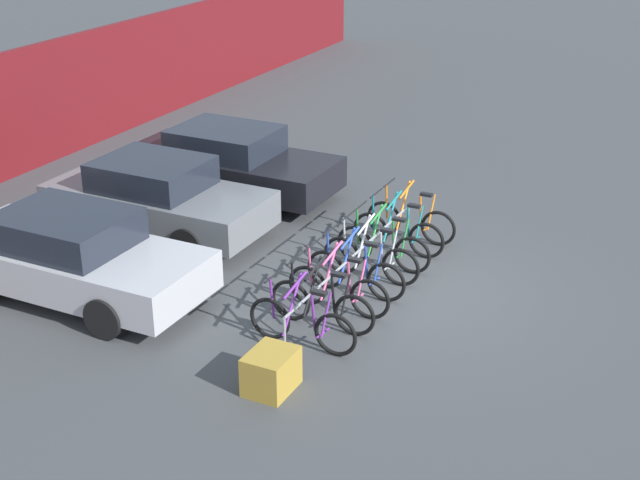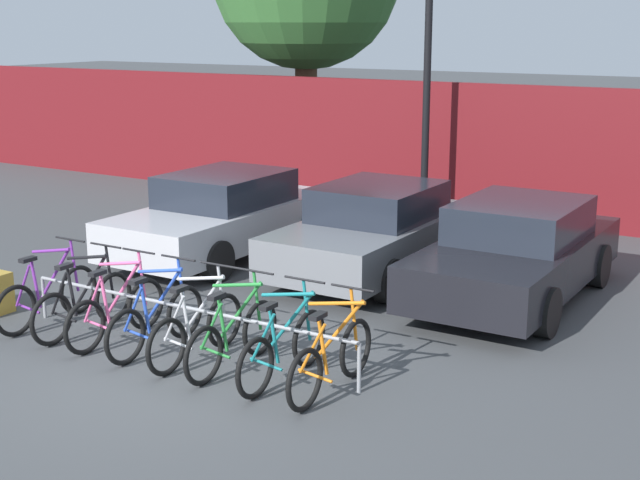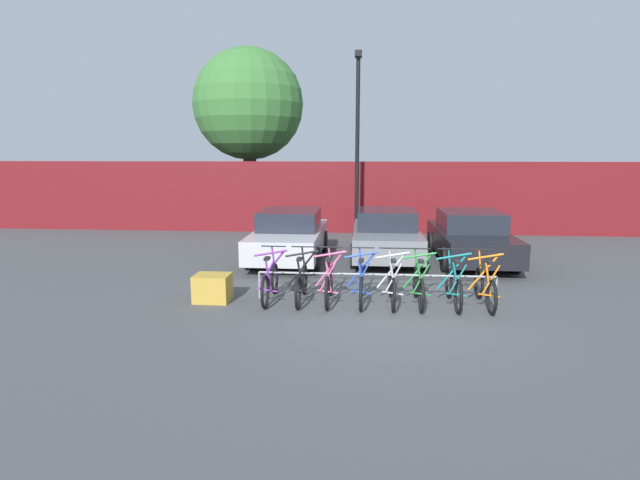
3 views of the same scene
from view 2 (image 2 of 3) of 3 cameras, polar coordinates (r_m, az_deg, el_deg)
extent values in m
plane|color=#424447|center=(10.21, -10.23, -8.36)|extent=(120.00, 120.00, 0.00)
cube|color=maroon|center=(17.88, 10.13, 5.59)|extent=(36.00, 0.16, 2.66)
cylinder|color=gray|center=(10.62, -8.78, -4.25)|extent=(4.74, 0.04, 0.04)
cylinder|color=gray|center=(12.31, -17.26, -3.55)|extent=(0.04, 0.04, 0.55)
cylinder|color=gray|center=(9.45, 2.52, -8.20)|extent=(0.04, 0.04, 0.55)
torus|color=black|center=(11.69, -18.92, -4.30)|extent=(0.06, 0.66, 0.66)
torus|color=black|center=(12.35, -15.21, -3.08)|extent=(0.06, 0.66, 0.66)
cylinder|color=#752D99|center=(12.03, -16.56, -2.04)|extent=(0.60, 0.04, 0.76)
cylinder|color=#752D99|center=(11.92, -16.85, -0.66)|extent=(0.68, 0.04, 0.16)
cylinder|color=#752D99|center=(11.83, -17.74, -2.68)|extent=(0.14, 0.04, 0.63)
cylinder|color=#752D99|center=(11.70, -18.48, -2.80)|extent=(0.32, 0.03, 0.58)
cylinder|color=#752D99|center=(11.82, -18.17, -4.18)|extent=(0.40, 0.03, 0.08)
cylinder|color=#752D99|center=(12.23, -15.45, -1.58)|extent=(0.12, 0.04, 0.69)
cylinder|color=black|center=(12.12, -15.71, 0.04)|extent=(0.52, 0.03, 0.03)
cube|color=black|center=(11.68, -18.20, -1.19)|extent=(0.10, 0.22, 0.05)
torus|color=black|center=(11.23, -16.81, -4.88)|extent=(0.06, 0.66, 0.66)
torus|color=black|center=(11.91, -13.08, -3.57)|extent=(0.06, 0.66, 0.66)
cylinder|color=black|center=(11.58, -14.43, -2.51)|extent=(0.60, 0.04, 0.76)
cylinder|color=black|center=(11.46, -14.71, -1.08)|extent=(0.68, 0.04, 0.16)
cylinder|color=black|center=(11.37, -15.61, -3.19)|extent=(0.14, 0.04, 0.63)
cylinder|color=black|center=(11.24, -16.36, -3.31)|extent=(0.32, 0.03, 0.58)
cylinder|color=black|center=(11.36, -16.06, -4.74)|extent=(0.40, 0.03, 0.08)
cylinder|color=black|center=(11.79, -13.32, -2.02)|extent=(0.12, 0.04, 0.69)
cylinder|color=black|center=(11.67, -13.56, -0.34)|extent=(0.52, 0.03, 0.03)
cube|color=black|center=(11.22, -16.07, -1.64)|extent=(0.10, 0.22, 0.05)
torus|color=black|center=(10.84, -14.82, -5.43)|extent=(0.06, 0.66, 0.66)
torus|color=black|center=(11.54, -11.09, -4.03)|extent=(0.06, 0.66, 0.66)
cylinder|color=#E55993|center=(11.20, -12.42, -2.94)|extent=(0.60, 0.04, 0.76)
cylinder|color=#E55993|center=(11.08, -12.69, -1.47)|extent=(0.68, 0.04, 0.16)
cylinder|color=#E55993|center=(10.98, -13.61, -3.66)|extent=(0.14, 0.04, 0.63)
cylinder|color=#E55993|center=(10.84, -14.36, -3.80)|extent=(0.32, 0.03, 0.58)
cylinder|color=#E55993|center=(10.97, -14.07, -5.27)|extent=(0.40, 0.03, 0.08)
cylinder|color=#E55993|center=(11.42, -11.31, -2.43)|extent=(0.12, 0.04, 0.69)
cylinder|color=black|center=(11.29, -11.54, -0.70)|extent=(0.52, 0.03, 0.03)
cube|color=black|center=(10.83, -14.05, -2.07)|extent=(0.10, 0.22, 0.05)
torus|color=black|center=(10.41, -12.36, -6.09)|extent=(0.06, 0.66, 0.66)
torus|color=black|center=(11.14, -8.65, -4.58)|extent=(0.06, 0.66, 0.66)
cylinder|color=#284CB7|center=(10.78, -9.96, -3.47)|extent=(0.60, 0.04, 0.76)
cylinder|color=#284CB7|center=(10.66, -10.21, -1.95)|extent=(0.68, 0.04, 0.16)
cylinder|color=#284CB7|center=(10.56, -11.14, -4.24)|extent=(0.14, 0.04, 0.63)
cylinder|color=#284CB7|center=(10.42, -11.88, -4.39)|extent=(0.32, 0.03, 0.58)
cylinder|color=#284CB7|center=(10.55, -11.61, -5.91)|extent=(0.40, 0.03, 0.08)
cylinder|color=#284CB7|center=(11.01, -8.85, -2.93)|extent=(0.12, 0.04, 0.69)
cylinder|color=black|center=(10.88, -9.07, -1.14)|extent=(0.52, 0.03, 0.03)
cube|color=black|center=(10.40, -11.57, -2.58)|extent=(0.10, 0.22, 0.05)
torus|color=black|center=(10.02, -9.80, -6.76)|extent=(0.06, 0.66, 0.66)
torus|color=black|center=(10.78, -6.14, -5.14)|extent=(0.06, 0.66, 0.66)
cylinder|color=#B7B7BC|center=(10.40, -7.41, -4.02)|extent=(0.60, 0.04, 0.76)
cylinder|color=#B7B7BC|center=(10.28, -7.65, -2.45)|extent=(0.68, 0.04, 0.16)
cylinder|color=#B7B7BC|center=(10.18, -8.58, -4.82)|extent=(0.14, 0.04, 0.63)
cylinder|color=#B7B7BC|center=(10.03, -9.32, -4.99)|extent=(0.32, 0.03, 0.58)
cylinder|color=#B7B7BC|center=(10.17, -9.06, -6.56)|extent=(0.40, 0.03, 0.08)
cylinder|color=#B7B7BC|center=(10.64, -6.33, -3.44)|extent=(0.12, 0.04, 0.69)
cylinder|color=black|center=(10.51, -6.52, -1.59)|extent=(0.52, 0.03, 0.03)
cube|color=black|center=(10.01, -8.99, -3.12)|extent=(0.10, 0.22, 0.05)
torus|color=black|center=(9.70, -7.46, -7.36)|extent=(0.06, 0.66, 0.66)
torus|color=black|center=(10.49, -3.88, -5.63)|extent=(0.06, 0.66, 0.66)
cylinder|color=#288438|center=(10.10, -5.10, -4.50)|extent=(0.60, 0.04, 0.76)
cylinder|color=#288438|center=(9.97, -5.32, -2.89)|extent=(0.68, 0.04, 0.16)
cylinder|color=#288438|center=(9.87, -6.25, -5.34)|extent=(0.14, 0.04, 0.63)
cylinder|color=#288438|center=(9.71, -6.97, -5.53)|extent=(0.32, 0.03, 0.58)
cylinder|color=#288438|center=(9.86, -6.73, -7.14)|extent=(0.40, 0.03, 0.08)
cylinder|color=#288438|center=(10.35, -4.04, -3.89)|extent=(0.12, 0.04, 0.69)
cylinder|color=black|center=(10.21, -4.21, -2.00)|extent=(0.52, 0.03, 0.03)
cube|color=black|center=(9.69, -6.64, -3.60)|extent=(0.10, 0.22, 0.05)
torus|color=black|center=(9.32, -4.17, -8.18)|extent=(0.06, 0.66, 0.66)
torus|color=black|center=(10.13, -0.72, -6.30)|extent=(0.06, 0.66, 0.66)
cylinder|color=#197A7F|center=(9.74, -1.87, -5.16)|extent=(0.60, 0.04, 0.76)
cylinder|color=#197A7F|center=(9.60, -2.06, -3.50)|extent=(0.68, 0.04, 0.16)
cylinder|color=#197A7F|center=(9.49, -2.98, -6.06)|extent=(0.14, 0.04, 0.63)
cylinder|color=#197A7F|center=(9.33, -3.68, -6.27)|extent=(0.32, 0.03, 0.58)
cylinder|color=#197A7F|center=(9.48, -3.47, -7.94)|extent=(0.40, 0.03, 0.08)
cylinder|color=#197A7F|center=(9.99, -0.85, -4.51)|extent=(0.12, 0.04, 0.69)
cylinder|color=black|center=(9.84, -0.99, -2.56)|extent=(0.52, 0.03, 0.03)
cube|color=black|center=(9.31, -3.33, -4.26)|extent=(0.10, 0.22, 0.05)
torus|color=black|center=(9.01, -0.98, -8.95)|extent=(0.06, 0.66, 0.66)
torus|color=black|center=(9.85, 2.29, -6.92)|extent=(0.06, 0.66, 0.66)
cylinder|color=orange|center=(9.44, 1.23, -5.78)|extent=(0.60, 0.04, 0.76)
cylinder|color=orange|center=(9.29, 1.07, -4.08)|extent=(0.68, 0.04, 0.16)
cylinder|color=orange|center=(9.18, 0.17, -6.74)|extent=(0.14, 0.04, 0.63)
cylinder|color=orange|center=(9.02, -0.49, -6.97)|extent=(0.32, 0.03, 0.58)
cylinder|color=orange|center=(9.17, -0.31, -8.68)|extent=(0.40, 0.03, 0.08)
cylinder|color=orange|center=(9.70, 2.19, -5.09)|extent=(0.12, 0.04, 0.69)
cylinder|color=black|center=(9.55, 2.09, -3.09)|extent=(0.52, 0.03, 0.03)
cube|color=black|center=(9.00, -0.14, -4.89)|extent=(0.10, 0.22, 0.05)
cube|color=#B7B7BC|center=(14.87, -6.26, 1.10)|extent=(1.80, 4.36, 0.62)
cube|color=#1E232D|center=(14.84, -6.07, 3.32)|extent=(1.58, 2.01, 0.52)
cylinder|color=black|center=(16.41, -5.94, 1.43)|extent=(0.20, 0.64, 0.64)
cylinder|color=black|center=(15.46, -0.87, 0.73)|extent=(0.20, 0.64, 0.64)
cylinder|color=black|center=(14.53, -11.95, -0.42)|extent=(0.20, 0.64, 0.64)
cylinder|color=black|center=(13.45, -6.60, -1.35)|extent=(0.20, 0.64, 0.64)
cube|color=slate|center=(13.73, 3.52, 0.09)|extent=(1.80, 4.13, 0.62)
cube|color=#1E232D|center=(13.69, 3.76, 2.49)|extent=(1.58, 1.90, 0.52)
cylinder|color=black|center=(15.20, 2.76, 0.49)|extent=(0.20, 0.64, 0.64)
cylinder|color=black|center=(14.49, 8.71, -0.32)|extent=(0.20, 0.64, 0.64)
cylinder|color=black|center=(13.21, -2.21, -1.55)|extent=(0.20, 0.64, 0.64)
cylinder|color=black|center=(12.39, 4.42, -2.63)|extent=(0.20, 0.64, 0.64)
cube|color=black|center=(12.73, 12.41, -1.31)|extent=(1.80, 4.37, 0.62)
cube|color=#1E232D|center=(12.70, 12.70, 1.28)|extent=(1.58, 2.01, 0.52)
cylinder|color=black|center=(14.22, 10.78, -0.67)|extent=(0.20, 0.64, 0.64)
cylinder|color=black|center=(13.75, 17.45, -1.57)|extent=(0.20, 0.64, 0.64)
cylinder|color=black|center=(11.96, 6.48, -3.27)|extent=(0.20, 0.64, 0.64)
cylinder|color=black|center=(11.39, 14.32, -4.50)|extent=(0.20, 0.64, 0.64)
cylinder|color=black|center=(17.07, 6.89, 11.12)|extent=(0.14, 0.14, 6.10)
cylinder|color=brown|center=(21.74, -0.89, 8.00)|extent=(0.53, 0.53, 3.25)
camera|label=1|loc=(18.80, -53.87, 16.78)|focal=50.00mm
camera|label=3|loc=(7.19, -74.58, -3.42)|focal=28.00mm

